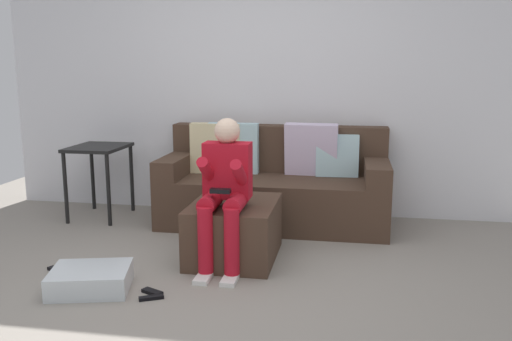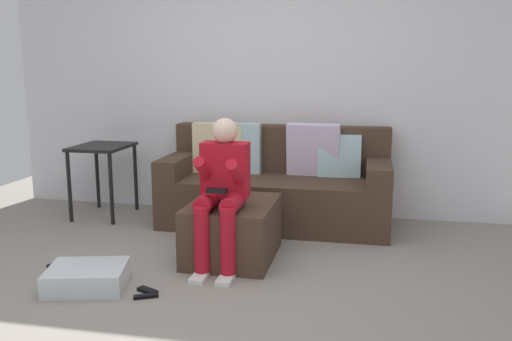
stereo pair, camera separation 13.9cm
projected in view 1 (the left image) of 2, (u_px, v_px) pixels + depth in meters
ground_plane at (200, 300)px, 3.35m from camera, size 6.62×6.62×0.00m
wall_back at (259, 80)px, 5.21m from camera, size 5.09×0.10×2.59m
couch_sectional at (274, 185)px, 4.96m from camera, size 2.03×0.85×0.92m
ottoman at (234, 230)px, 4.05m from camera, size 0.62×0.77×0.43m
person_seated at (225, 187)px, 3.79m from camera, size 0.34×0.56×1.07m
storage_bin at (91, 279)px, 3.49m from camera, size 0.58×0.51×0.14m
side_table at (99, 158)px, 5.10m from camera, size 0.48×0.59×0.69m
remote_near_ottoman at (152, 292)px, 3.44m from camera, size 0.15×0.11×0.02m
remote_by_storage_bin at (151, 298)px, 3.35m from camera, size 0.15×0.11×0.02m
remote_under_side_table at (57, 270)px, 3.81m from camera, size 0.17×0.12×0.02m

